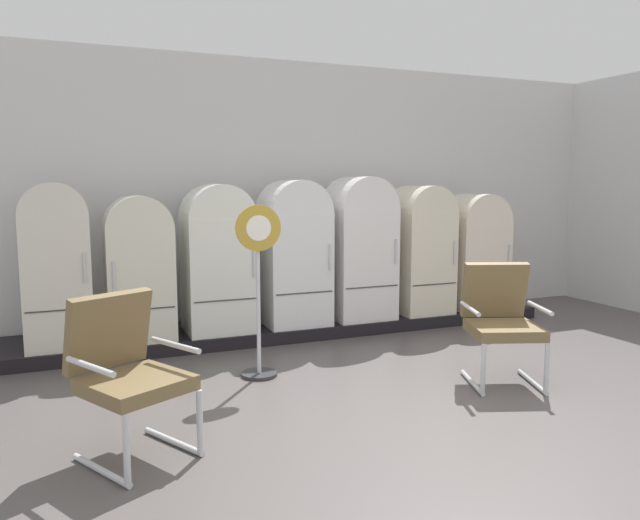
{
  "coord_description": "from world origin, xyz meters",
  "views": [
    {
      "loc": [
        -2.3,
        -3.31,
        1.69
      ],
      "look_at": [
        0.22,
        2.75,
        0.86
      ],
      "focal_mm": 33.85,
      "sensor_mm": 36.0,
      "label": 1
    }
  ],
  "objects_px": {
    "refrigerator_2": "(218,254)",
    "refrigerator_6": "(475,248)",
    "refrigerator_1": "(139,264)",
    "refrigerator_5": "(420,245)",
    "refrigerator_4": "(359,244)",
    "refrigerator_0": "(56,260)",
    "sign_stand": "(259,299)",
    "armchair_left": "(126,367)",
    "refrigerator_3": "(294,248)",
    "armchair_right": "(501,317)"
  },
  "relations": [
    {
      "from": "refrigerator_2",
      "to": "refrigerator_1",
      "type": "bearing_deg",
      "value": -179.03
    },
    {
      "from": "armchair_left",
      "to": "armchair_right",
      "type": "xyz_separation_m",
      "value": [
        3.07,
        0.26,
        0.0
      ]
    },
    {
      "from": "refrigerator_6",
      "to": "armchair_right",
      "type": "distance_m",
      "value": 2.53
    },
    {
      "from": "refrigerator_1",
      "to": "refrigerator_2",
      "type": "height_order",
      "value": "refrigerator_2"
    },
    {
      "from": "refrigerator_0",
      "to": "armchair_left",
      "type": "relative_size",
      "value": 1.55
    },
    {
      "from": "armchair_left",
      "to": "armchair_right",
      "type": "distance_m",
      "value": 3.08
    },
    {
      "from": "refrigerator_1",
      "to": "refrigerator_5",
      "type": "bearing_deg",
      "value": 0.65
    },
    {
      "from": "refrigerator_1",
      "to": "armchair_left",
      "type": "height_order",
      "value": "refrigerator_1"
    },
    {
      "from": "refrigerator_0",
      "to": "refrigerator_5",
      "type": "xyz_separation_m",
      "value": [
        4.04,
        0.04,
        -0.02
      ]
    },
    {
      "from": "refrigerator_0",
      "to": "sign_stand",
      "type": "bearing_deg",
      "value": -37.15
    },
    {
      "from": "refrigerator_4",
      "to": "armchair_right",
      "type": "relative_size",
      "value": 1.62
    },
    {
      "from": "refrigerator_1",
      "to": "refrigerator_5",
      "type": "relative_size",
      "value": 0.94
    },
    {
      "from": "refrigerator_4",
      "to": "refrigerator_3",
      "type": "bearing_deg",
      "value": -179.14
    },
    {
      "from": "refrigerator_5",
      "to": "refrigerator_6",
      "type": "xyz_separation_m",
      "value": [
        0.78,
        -0.04,
        -0.06
      ]
    },
    {
      "from": "refrigerator_1",
      "to": "armchair_left",
      "type": "relative_size",
      "value": 1.42
    },
    {
      "from": "refrigerator_4",
      "to": "refrigerator_0",
      "type": "bearing_deg",
      "value": -179.25
    },
    {
      "from": "refrigerator_2",
      "to": "refrigerator_5",
      "type": "height_order",
      "value": "refrigerator_2"
    },
    {
      "from": "refrigerator_3",
      "to": "refrigerator_5",
      "type": "xyz_separation_m",
      "value": [
        1.63,
        0.01,
        -0.03
      ]
    },
    {
      "from": "refrigerator_0",
      "to": "refrigerator_1",
      "type": "bearing_deg",
      "value": 0.15
    },
    {
      "from": "refrigerator_5",
      "to": "sign_stand",
      "type": "bearing_deg",
      "value": -152.33
    },
    {
      "from": "refrigerator_4",
      "to": "armchair_right",
      "type": "height_order",
      "value": "refrigerator_4"
    },
    {
      "from": "refrigerator_1",
      "to": "armchair_right",
      "type": "height_order",
      "value": "refrigerator_1"
    },
    {
      "from": "armchair_right",
      "to": "refrigerator_6",
      "type": "bearing_deg",
      "value": 58.19
    },
    {
      "from": "refrigerator_0",
      "to": "refrigerator_3",
      "type": "bearing_deg",
      "value": 0.71
    },
    {
      "from": "refrigerator_5",
      "to": "refrigerator_1",
      "type": "bearing_deg",
      "value": -179.35
    },
    {
      "from": "refrigerator_6",
      "to": "sign_stand",
      "type": "xyz_separation_m",
      "value": [
        -3.19,
        -1.23,
        -0.19
      ]
    },
    {
      "from": "refrigerator_2",
      "to": "sign_stand",
      "type": "distance_m",
      "value": 1.27
    },
    {
      "from": "refrigerator_4",
      "to": "refrigerator_6",
      "type": "bearing_deg",
      "value": -1.55
    },
    {
      "from": "armchair_left",
      "to": "refrigerator_3",
      "type": "bearing_deg",
      "value": 50.58
    },
    {
      "from": "armchair_left",
      "to": "refrigerator_6",
      "type": "bearing_deg",
      "value": 28.57
    },
    {
      "from": "refrigerator_2",
      "to": "refrigerator_3",
      "type": "relative_size",
      "value": 0.97
    },
    {
      "from": "refrigerator_1",
      "to": "refrigerator_6",
      "type": "relative_size",
      "value": 1.01
    },
    {
      "from": "refrigerator_0",
      "to": "refrigerator_4",
      "type": "xyz_separation_m",
      "value": [
        3.22,
        0.04,
        0.03
      ]
    },
    {
      "from": "refrigerator_6",
      "to": "armchair_left",
      "type": "distance_m",
      "value": 5.02
    },
    {
      "from": "refrigerator_0",
      "to": "armchair_right",
      "type": "relative_size",
      "value": 1.55
    },
    {
      "from": "refrigerator_6",
      "to": "armchair_right",
      "type": "relative_size",
      "value": 1.41
    },
    {
      "from": "refrigerator_4",
      "to": "sign_stand",
      "type": "xyz_separation_m",
      "value": [
        -1.6,
        -1.27,
        -0.31
      ]
    },
    {
      "from": "refrigerator_2",
      "to": "armchair_left",
      "type": "height_order",
      "value": "refrigerator_2"
    },
    {
      "from": "refrigerator_2",
      "to": "refrigerator_6",
      "type": "relative_size",
      "value": 1.08
    },
    {
      "from": "refrigerator_3",
      "to": "refrigerator_4",
      "type": "relative_size",
      "value": 0.98
    },
    {
      "from": "refrigerator_5",
      "to": "sign_stand",
      "type": "distance_m",
      "value": 2.74
    },
    {
      "from": "refrigerator_2",
      "to": "refrigerator_4",
      "type": "distance_m",
      "value": 1.66
    },
    {
      "from": "refrigerator_1",
      "to": "refrigerator_2",
      "type": "bearing_deg",
      "value": 0.97
    },
    {
      "from": "refrigerator_3",
      "to": "refrigerator_4",
      "type": "height_order",
      "value": "refrigerator_4"
    },
    {
      "from": "armchair_left",
      "to": "armchair_right",
      "type": "height_order",
      "value": "same"
    },
    {
      "from": "refrigerator_4",
      "to": "armchair_right",
      "type": "xyz_separation_m",
      "value": [
        0.27,
        -2.18,
        -0.44
      ]
    },
    {
      "from": "refrigerator_1",
      "to": "refrigerator_3",
      "type": "height_order",
      "value": "refrigerator_3"
    },
    {
      "from": "refrigerator_6",
      "to": "armchair_left",
      "type": "height_order",
      "value": "refrigerator_6"
    },
    {
      "from": "refrigerator_6",
      "to": "refrigerator_5",
      "type": "bearing_deg",
      "value": 177.02
    },
    {
      "from": "refrigerator_6",
      "to": "armchair_left",
      "type": "relative_size",
      "value": 1.41
    }
  ]
}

